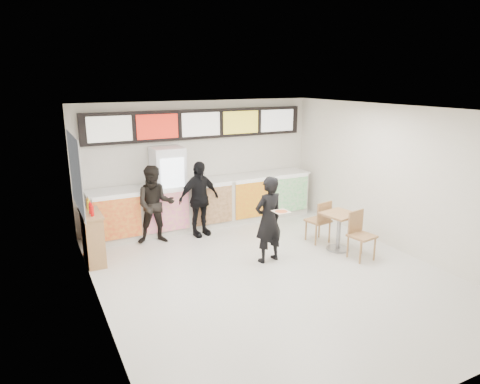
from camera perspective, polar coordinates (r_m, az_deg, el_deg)
floor at (r=8.05m, az=4.29°, el=-10.95°), size 7.00×7.00×0.00m
ceiling at (r=7.26m, az=4.76°, el=10.86°), size 7.00×7.00×0.00m
wall_back at (r=10.58m, az=-5.39°, el=3.92°), size 6.00×0.00×6.00m
wall_left at (r=6.54m, az=-18.62°, el=-3.77°), size 0.00×7.00×7.00m
wall_right at (r=9.40m, az=20.35°, el=1.64°), size 0.00×7.00×7.00m
service_counter at (r=10.43m, az=-4.44°, el=-1.46°), size 5.56×0.77×1.14m
menu_board at (r=10.36m, az=-5.33°, el=9.00°), size 5.50×0.14×0.70m
drinks_fridge at (r=10.03m, az=-9.46°, el=0.25°), size 0.70×0.67×2.00m
mirror_panel at (r=8.84m, az=-21.12°, el=2.44°), size 0.01×2.00×1.50m
customer_main at (r=8.31m, az=3.82°, el=-3.70°), size 0.68×0.50×1.72m
customer_left at (r=9.42m, az=-11.23°, el=-1.69°), size 0.98×0.84×1.72m
customer_mid at (r=9.72m, az=-5.49°, el=-0.92°), size 1.07×0.59×1.73m
pizza_slice at (r=7.86m, az=5.52°, el=-2.56°), size 0.36×0.36×0.02m
cafe_table at (r=9.17m, az=13.07°, el=-4.25°), size 0.74×1.69×0.96m
condiment_ledge at (r=8.84m, az=-19.03°, el=-5.69°), size 0.37×0.91×1.21m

